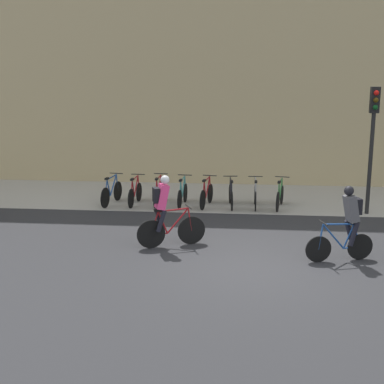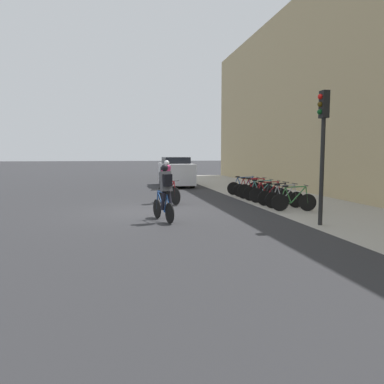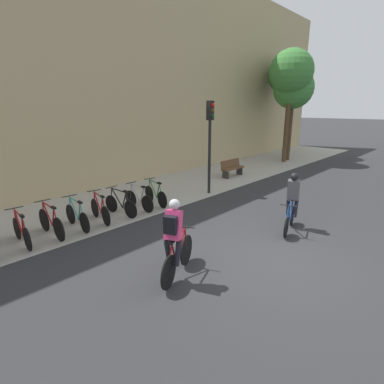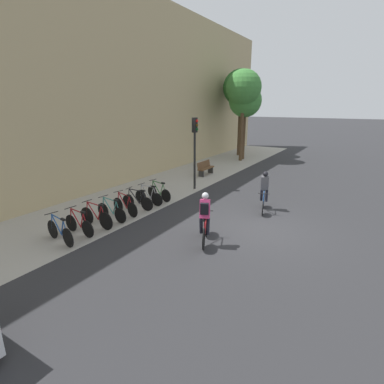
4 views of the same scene
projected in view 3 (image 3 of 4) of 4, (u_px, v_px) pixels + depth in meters
ground at (273, 260)px, 7.22m from camera, size 200.00×200.00×0.00m
kerb_strip at (115, 202)px, 11.62m from camera, size 44.00×4.50×0.01m
building_facade at (68, 60)px, 11.81m from camera, size 44.00×0.60×10.72m
cyclist_pink at (175, 238)px, 6.19m from camera, size 1.62×0.75×1.80m
cyclist_grey at (292, 199)px, 8.83m from camera, size 1.58×0.61×1.75m
parked_bike_1 at (22, 231)px, 7.95m from camera, size 0.46×1.59×0.95m
parked_bike_2 at (51, 223)px, 8.49m from camera, size 0.46×1.72×0.98m
parked_bike_3 at (77, 216)px, 9.05m from camera, size 0.46×1.65×0.95m
parked_bike_4 at (100, 210)px, 9.60m from camera, size 0.47×1.60×0.95m
parked_bike_5 at (121, 204)px, 10.15m from camera, size 0.46×1.61×0.94m
parked_bike_6 at (139, 199)px, 10.70m from camera, size 0.46×1.58×0.94m
parked_bike_7 at (155, 195)px, 11.25m from camera, size 0.48×1.60×0.95m
traffic_light_pole at (210, 131)px, 12.18m from camera, size 0.26×0.30×3.82m
bench at (232, 168)px, 15.84m from camera, size 1.60×0.44×0.89m
street_tree_0 at (293, 89)px, 19.64m from camera, size 2.64×2.64×6.08m
street_tree_1 at (291, 72)px, 18.75m from camera, size 2.75×2.75×7.09m
street_tree_2 at (290, 74)px, 21.21m from camera, size 3.12×3.12×7.40m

